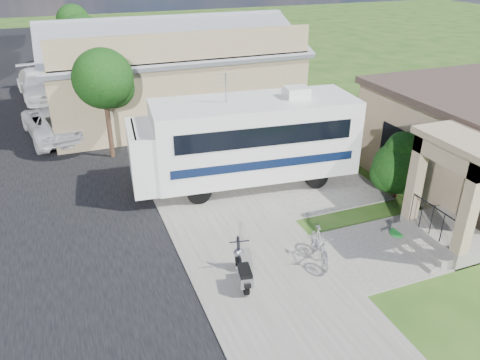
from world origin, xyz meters
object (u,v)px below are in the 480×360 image
object	(u,v)px
motorhome	(246,138)
shrub	(400,164)
pickup_truck	(55,121)
van	(40,84)
bicycle	(320,248)
scooter	(243,271)
garden_hose	(397,235)

from	to	relation	value
motorhome	shrub	distance (m)	5.47
motorhome	pickup_truck	size ratio (longest dim) A/B	1.57
shrub	pickup_truck	world-z (taller)	shrub
motorhome	van	distance (m)	16.70
bicycle	pickup_truck	bearing A→B (deg)	129.90
motorhome	van	world-z (taller)	motorhome
scooter	garden_hose	xyz separation A→B (m)	(5.21, 0.34, -0.35)
shrub	garden_hose	distance (m)	3.02
scooter	bicycle	xyz separation A→B (m)	(2.38, 0.15, 0.03)
motorhome	van	size ratio (longest dim) A/B	1.53
bicycle	pickup_truck	xyz separation A→B (m)	(-6.57, 13.21, 0.26)
pickup_truck	garden_hose	xyz separation A→B (m)	(9.41, -13.01, -0.64)
pickup_truck	van	distance (m)	7.31
shrub	scooter	bearing A→B (deg)	-159.42
scooter	bicycle	bearing A→B (deg)	14.19
scooter	van	distance (m)	21.20
van	pickup_truck	bearing A→B (deg)	-93.03
scooter	pickup_truck	world-z (taller)	pickup_truck
motorhome	van	bearing A→B (deg)	120.97
shrub	scooter	distance (m)	7.39
shrub	pickup_truck	xyz separation A→B (m)	(-11.07, 10.78, -0.53)
pickup_truck	shrub	bearing A→B (deg)	126.35
motorhome	bicycle	distance (m)	5.58
bicycle	garden_hose	bearing A→B (deg)	17.41
motorhome	pickup_truck	distance (m)	10.21
shrub	bicycle	distance (m)	5.18
garden_hose	scooter	bearing A→B (deg)	-176.23
shrub	bicycle	bearing A→B (deg)	-151.60
bicycle	van	bearing A→B (deg)	122.78
motorhome	scooter	distance (m)	6.18
shrub	pickup_truck	distance (m)	15.46
shrub	scooter	size ratio (longest dim) A/B	1.63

